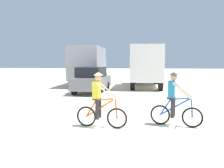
{
  "coord_description": "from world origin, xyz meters",
  "views": [
    {
      "loc": [
        1.47,
        -6.45,
        2.19
      ],
      "look_at": [
        0.54,
        4.54,
        1.1
      ],
      "focal_mm": 37.96,
      "sensor_mm": 36.0,
      "label": 1
    }
  ],
  "objects": [
    {
      "name": "cyclist_cowboy_hat",
      "position": [
        2.89,
        1.49,
        0.85
      ],
      "size": [
        1.67,
        0.69,
        1.82
      ],
      "color": "black",
      "rests_on": "ground"
    },
    {
      "name": "sedan_parked",
      "position": [
        -1.28,
        9.51,
        0.88
      ],
      "size": [
        2.26,
        4.38,
        1.76
      ],
      "color": "slate",
      "rests_on": "ground"
    },
    {
      "name": "ground_plane",
      "position": [
        0.0,
        0.0,
        0.0
      ],
      "size": [
        120.0,
        120.0,
        0.0
      ],
      "primitive_type": "plane",
      "color": "beige"
    },
    {
      "name": "box_truck_grey_hauler",
      "position": [
        -2.29,
        14.25,
        1.87
      ],
      "size": [
        2.48,
        6.79,
        3.35
      ],
      "color": "#9E9EA3",
      "rests_on": "ground"
    },
    {
      "name": "cyclist_orange_shirt",
      "position": [
        0.42,
        1.11,
        0.85
      ],
      "size": [
        1.71,
        0.55,
        1.82
      ],
      "color": "black",
      "rests_on": "ground"
    },
    {
      "name": "box_truck_white_box",
      "position": [
        2.63,
        13.29,
        1.87
      ],
      "size": [
        2.61,
        6.83,
        3.35
      ],
      "color": "white",
      "rests_on": "ground"
    }
  ]
}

